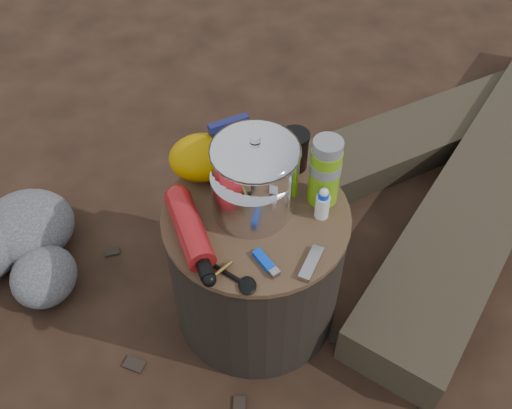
{
  "coord_description": "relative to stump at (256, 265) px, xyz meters",
  "views": [
    {
      "loc": [
        -0.11,
        -0.95,
        1.56
      ],
      "look_at": [
        0.0,
        0.0,
        0.48
      ],
      "focal_mm": 40.75,
      "sensor_mm": 36.0,
      "label": 1
    }
  ],
  "objects": [
    {
      "name": "spork",
      "position": [
        -0.1,
        -0.16,
        0.23
      ],
      "size": [
        0.14,
        0.13,
        0.01
      ],
      "primitive_type": null,
      "rotation": [
        0.0,
        0.0,
        0.83
      ],
      "color": "black",
      "rests_on": "stump"
    },
    {
      "name": "food_pouch",
      "position": [
        -0.05,
        0.2,
        0.29
      ],
      "size": [
        0.11,
        0.06,
        0.14
      ],
      "primitive_type": "cube",
      "rotation": [
        0.0,
        0.0,
        0.33
      ],
      "color": "#15194D",
      "rests_on": "stump"
    },
    {
      "name": "camping_pot",
      "position": [
        0.0,
        0.04,
        0.33
      ],
      "size": [
        0.22,
        0.22,
        0.22
      ],
      "primitive_type": "cylinder",
      "color": "silver",
      "rests_on": "stump"
    },
    {
      "name": "travel_mug",
      "position": [
        0.12,
        0.16,
        0.28
      ],
      "size": [
        0.07,
        0.07,
        0.11
      ],
      "primitive_type": "cylinder",
      "color": "black",
      "rests_on": "stump"
    },
    {
      "name": "stuff_sack",
      "position": [
        -0.12,
        0.16,
        0.28
      ],
      "size": [
        0.17,
        0.14,
        0.12
      ],
      "primitive_type": "ellipsoid",
      "color": "#B88300",
      "rests_on": "stump"
    },
    {
      "name": "thermos",
      "position": [
        0.18,
        0.04,
        0.32
      ],
      "size": [
        0.08,
        0.08,
        0.19
      ],
      "primitive_type": "cylinder",
      "color": "#6EAB14",
      "rests_on": "stump"
    },
    {
      "name": "squeeze_bottle",
      "position": [
        0.16,
        -0.02,
        0.26
      ],
      "size": [
        0.04,
        0.04,
        0.09
      ],
      "primitive_type": "cylinder",
      "color": "white",
      "rests_on": "stump"
    },
    {
      "name": "log_small",
      "position": [
        0.76,
        0.66,
        -0.16
      ],
      "size": [
        1.38,
        0.72,
        0.11
      ],
      "primitive_type": "cube",
      "rotation": [
        0.0,
        0.0,
        -1.21
      ],
      "color": "#322A1F",
      "rests_on": "ground"
    },
    {
      "name": "ground",
      "position": [
        0.0,
        0.0,
        -0.22
      ],
      "size": [
        60.0,
        60.0,
        0.0
      ],
      "primitive_type": "plane",
      "color": "black",
      "rests_on": "ground"
    },
    {
      "name": "lighter",
      "position": [
        0.0,
        -0.15,
        0.23
      ],
      "size": [
        0.06,
        0.09,
        0.02
      ],
      "primitive_type": "cube",
      "rotation": [
        0.0,
        0.0,
        0.49
      ],
      "color": "blue",
      "rests_on": "stump"
    },
    {
      "name": "foil_windscreen",
      "position": [
        -0.01,
        0.02,
        0.28
      ],
      "size": [
        0.2,
        0.2,
        0.12
      ],
      "primitive_type": "cylinder",
      "color": "silver",
      "rests_on": "stump"
    },
    {
      "name": "log_main",
      "position": [
        0.9,
        0.39,
        -0.15
      ],
      "size": [
        1.39,
        1.57,
        0.15
      ],
      "primitive_type": "cube",
      "rotation": [
        0.0,
        0.0,
        -0.7
      ],
      "color": "#322A1F",
      "rests_on": "ground"
    },
    {
      "name": "fuel_bottle",
      "position": [
        -0.17,
        -0.06,
        0.26
      ],
      "size": [
        0.14,
        0.29,
        0.07
      ],
      "primitive_type": null,
      "rotation": [
        0.0,
        0.0,
        0.24
      ],
      "color": "#A7191D",
      "rests_on": "stump"
    },
    {
      "name": "multitool",
      "position": [
        0.11,
        -0.17,
        0.23
      ],
      "size": [
        0.08,
        0.1,
        0.01
      ],
      "primitive_type": "cube",
      "rotation": [
        0.0,
        0.0,
        -0.54
      ],
      "color": "#A0A0A5",
      "rests_on": "stump"
    },
    {
      "name": "stump",
      "position": [
        0.0,
        0.0,
        0.0
      ],
      "size": [
        0.48,
        0.48,
        0.44
      ],
      "primitive_type": "cylinder",
      "color": "black",
      "rests_on": "ground"
    }
  ]
}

